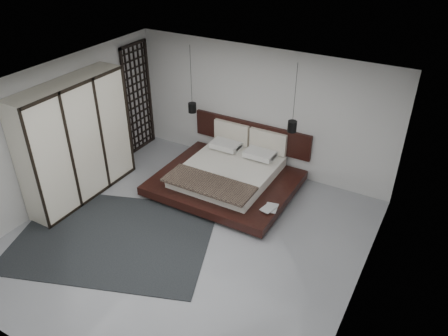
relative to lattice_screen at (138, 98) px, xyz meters
The scene contains 14 objects.
floor 4.05m from the lattice_screen, 39.71° to the right, with size 6.00×6.00×0.00m, color #97999F.
ceiling 4.12m from the lattice_screen, 39.71° to the right, with size 6.00×6.00×0.00m, color white.
wall_back 3.00m from the lattice_screen, 10.56° to the left, with size 6.00×6.00×0.00m, color silver.
wall_front 6.20m from the lattice_screen, 61.57° to the right, with size 6.00×6.00×0.00m, color silver.
wall_left 2.45m from the lattice_screen, 91.17° to the right, with size 6.00×6.00×0.00m, color silver.
wall_right 6.44m from the lattice_screen, 22.38° to the right, with size 6.00×6.00×0.00m, color silver.
lattice_screen is the anchor object (origin of this frame).
bed 2.99m from the lattice_screen, 11.17° to the right, with size 2.85×2.42×1.09m.
book_lower 4.24m from the lattice_screen, 17.09° to the right, with size 0.24×0.32×0.03m, color #99724C.
book_upper 4.22m from the lattice_screen, 17.58° to the right, with size 0.21×0.29×0.02m, color #99724C.
pendant_left 1.60m from the lattice_screen, ahead, with size 0.18×0.18×1.49m.
pendant_right 3.94m from the lattice_screen, ahead, with size 0.18×0.18×1.39m.
wardrobe 2.27m from the lattice_screen, 83.64° to the right, with size 0.59×2.51×2.46m.
rug 3.78m from the lattice_screen, 60.39° to the right, with size 3.50×2.50×0.02m, color black.
Camera 1 is at (3.61, -5.04, 5.25)m, focal length 35.00 mm.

